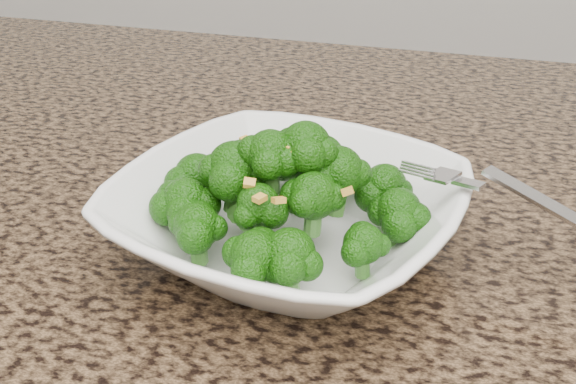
% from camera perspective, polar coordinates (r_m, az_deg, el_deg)
% --- Properties ---
extents(granite_counter, '(1.64, 1.04, 0.03)m').
position_cam_1_polar(granite_counter, '(0.51, 3.92, -7.68)').
color(granite_counter, brown).
rests_on(granite_counter, cabinet).
extents(bowl, '(0.29, 0.29, 0.06)m').
position_cam_1_polar(bowl, '(0.50, 0.00, -2.10)').
color(bowl, white).
rests_on(bowl, granite_counter).
extents(broccoli_pile, '(0.21, 0.21, 0.06)m').
position_cam_1_polar(broccoli_pile, '(0.48, 0.00, 4.22)').
color(broccoli_pile, '#19570A').
rests_on(broccoli_pile, bowl).
extents(garlic_topping, '(0.12, 0.12, 0.01)m').
position_cam_1_polar(garlic_topping, '(0.46, 0.00, 8.16)').
color(garlic_topping, gold).
rests_on(garlic_topping, broccoli_pile).
extents(fork, '(0.16, 0.10, 0.01)m').
position_cam_1_polar(fork, '(0.49, 14.50, 0.59)').
color(fork, silver).
rests_on(fork, bowl).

